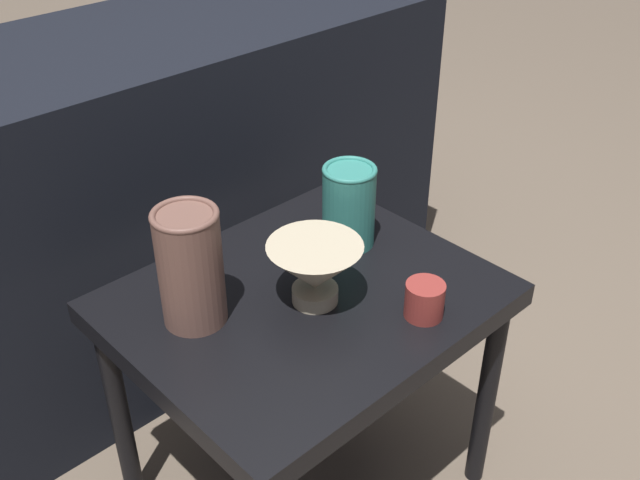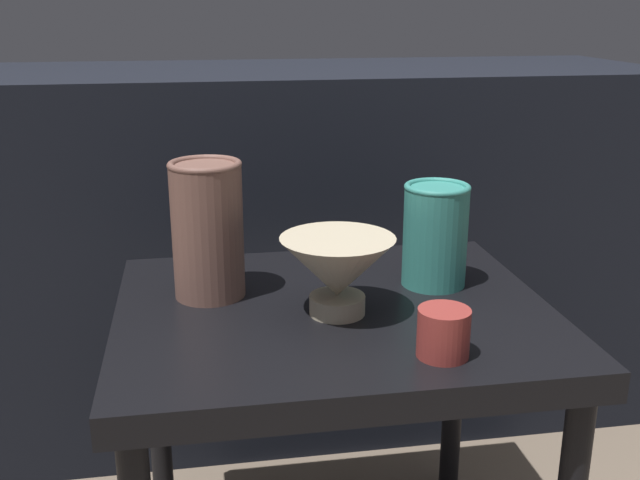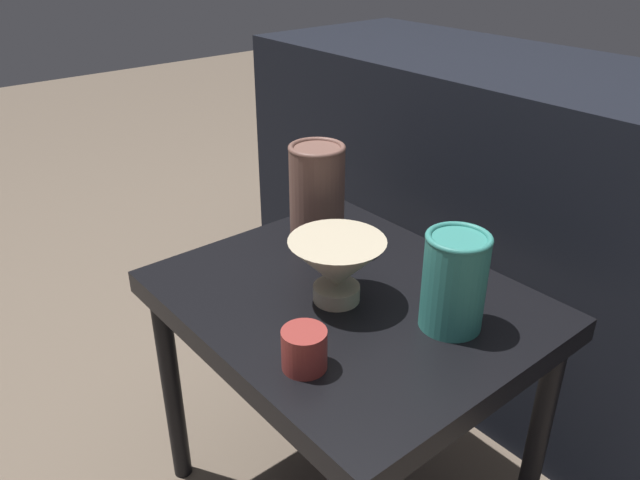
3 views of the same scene
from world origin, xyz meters
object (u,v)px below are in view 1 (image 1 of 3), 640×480
cup (425,300)px  vase_colorful_right (349,205)px  vase_textured_left (190,266)px  bowl (314,269)px

cup → vase_colorful_right: bearing=74.9°
vase_textured_left → bowl: bearing=-30.2°
vase_colorful_right → cup: (-0.06, -0.23, -0.05)m
vase_textured_left → vase_colorful_right: 0.33m
bowl → vase_colorful_right: vase_colorful_right is taller
vase_textured_left → vase_colorful_right: (0.33, -0.01, -0.02)m
vase_textured_left → vase_colorful_right: size_ratio=1.28×
bowl → vase_textured_left: (-0.17, 0.10, 0.04)m
bowl → vase_colorful_right: 0.19m
vase_colorful_right → bowl: bearing=-152.2°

